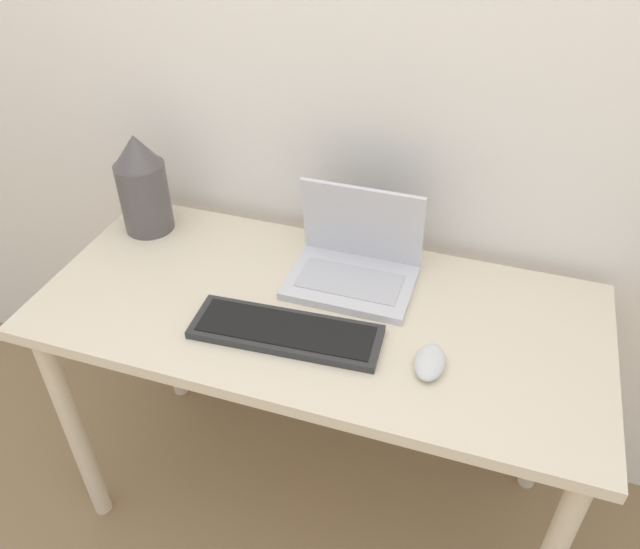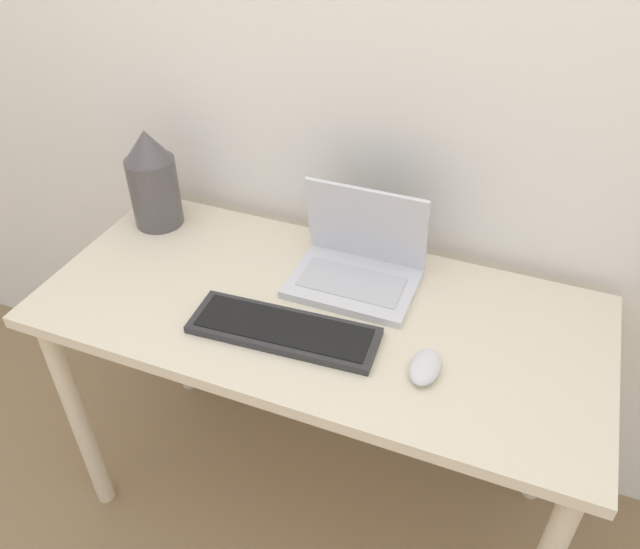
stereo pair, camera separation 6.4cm
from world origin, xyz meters
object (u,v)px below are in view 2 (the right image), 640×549
at_px(laptop, 358,262).
at_px(vase, 153,179).
at_px(mouse, 425,367).
at_px(keyboard, 284,330).

bearing_deg(laptop, vase, 175.87).
bearing_deg(laptop, mouse, -46.54).
xyz_separation_m(keyboard, mouse, (0.32, 0.00, 0.01)).
relative_size(mouse, vase, 0.39).
xyz_separation_m(keyboard, vase, (-0.50, 0.28, 0.12)).
bearing_deg(mouse, laptop, 133.46).
bearing_deg(keyboard, vase, 150.50).
relative_size(keyboard, vase, 1.56).
height_order(keyboard, vase, vase).
distance_m(keyboard, vase, 0.59).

